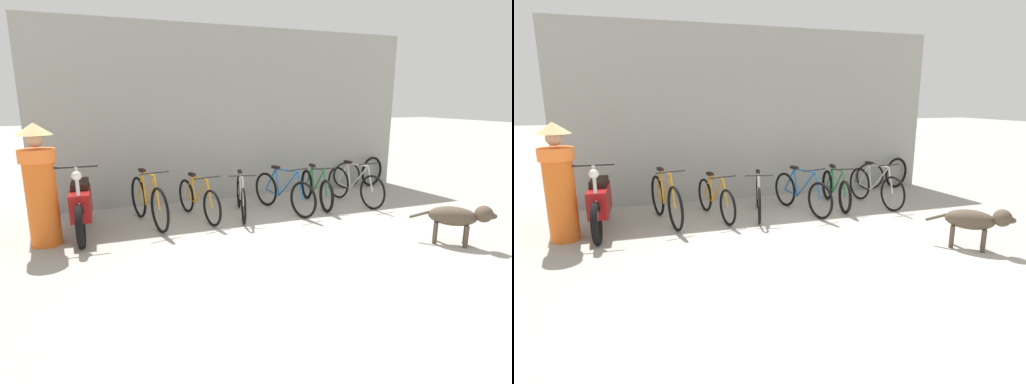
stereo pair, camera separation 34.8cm
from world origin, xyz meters
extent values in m
plane|color=#9E998E|center=(0.00, 0.00, 0.00)|extent=(60.00, 60.00, 0.00)
cube|color=gray|center=(0.00, 3.69, 1.70)|extent=(7.68, 0.20, 3.39)
torus|color=black|center=(-1.86, 1.84, 0.36)|extent=(0.20, 0.71, 0.72)
torus|color=black|center=(-2.08, 2.81, 0.36)|extent=(0.20, 0.71, 0.72)
cylinder|color=orange|center=(-1.95, 2.22, 0.59)|extent=(0.14, 0.49, 0.59)
cylinder|color=orange|center=(-2.01, 2.49, 0.57)|extent=(0.06, 0.13, 0.54)
cylinder|color=orange|center=(-1.96, 2.26, 0.86)|extent=(0.16, 0.57, 0.06)
cylinder|color=orange|center=(-2.04, 2.63, 0.33)|extent=(0.11, 0.37, 0.08)
cylinder|color=orange|center=(-2.05, 2.68, 0.60)|extent=(0.09, 0.30, 0.50)
cylinder|color=orange|center=(-1.88, 1.91, 0.62)|extent=(0.07, 0.18, 0.53)
cube|color=black|center=(-2.02, 2.54, 0.87)|extent=(0.11, 0.19, 0.05)
cylinder|color=black|center=(-1.89, 1.98, 0.92)|extent=(0.45, 0.13, 0.02)
torus|color=black|center=(-1.03, 1.86, 0.30)|extent=(0.17, 0.60, 0.60)
torus|color=black|center=(-1.25, 2.84, 0.30)|extent=(0.17, 0.60, 0.60)
cylinder|color=orange|center=(-1.11, 2.24, 0.50)|extent=(0.14, 0.49, 0.50)
cylinder|color=orange|center=(-1.18, 2.52, 0.48)|extent=(0.06, 0.13, 0.46)
cylinder|color=orange|center=(-1.12, 2.29, 0.72)|extent=(0.15, 0.57, 0.06)
cylinder|color=orange|center=(-1.21, 2.66, 0.28)|extent=(0.11, 0.38, 0.07)
cylinder|color=orange|center=(-1.22, 2.70, 0.51)|extent=(0.09, 0.30, 0.42)
cylinder|color=orange|center=(-1.04, 1.93, 0.52)|extent=(0.07, 0.18, 0.45)
cube|color=black|center=(-1.19, 2.57, 0.74)|extent=(0.11, 0.19, 0.05)
cylinder|color=black|center=(-1.06, 2.01, 0.78)|extent=(0.45, 0.12, 0.02)
torus|color=black|center=(-0.51, 1.79, 0.30)|extent=(0.19, 0.60, 0.61)
torus|color=black|center=(-0.26, 2.78, 0.30)|extent=(0.19, 0.60, 0.61)
cylinder|color=beige|center=(-0.41, 2.17, 0.50)|extent=(0.15, 0.50, 0.50)
cylinder|color=beige|center=(-0.34, 2.46, 0.48)|extent=(0.06, 0.13, 0.46)
cylinder|color=beige|center=(-0.40, 2.22, 0.73)|extent=(0.17, 0.58, 0.06)
cylinder|color=beige|center=(-0.31, 2.60, 0.28)|extent=(0.12, 0.38, 0.07)
cylinder|color=beige|center=(-0.29, 2.64, 0.51)|extent=(0.10, 0.30, 0.42)
cylinder|color=beige|center=(-0.49, 1.86, 0.52)|extent=(0.07, 0.18, 0.45)
cube|color=black|center=(-0.33, 2.51, 0.74)|extent=(0.11, 0.19, 0.05)
cylinder|color=black|center=(-0.47, 1.94, 0.78)|extent=(0.45, 0.14, 0.02)
torus|color=black|center=(0.55, 1.73, 0.32)|extent=(0.22, 0.63, 0.65)
torus|color=black|center=(0.28, 2.72, 0.32)|extent=(0.22, 0.63, 0.65)
cylinder|color=#1959A5|center=(0.45, 2.11, 0.53)|extent=(0.16, 0.50, 0.54)
cylinder|color=#1959A5|center=(0.37, 2.40, 0.52)|extent=(0.06, 0.13, 0.49)
cylinder|color=#1959A5|center=(0.43, 2.16, 0.77)|extent=(0.19, 0.58, 0.06)
cylinder|color=#1959A5|center=(0.33, 2.54, 0.30)|extent=(0.13, 0.38, 0.08)
cylinder|color=#1959A5|center=(0.31, 2.59, 0.54)|extent=(0.11, 0.30, 0.45)
cylinder|color=#1959A5|center=(0.53, 1.80, 0.56)|extent=(0.08, 0.18, 0.48)
cube|color=black|center=(0.35, 2.45, 0.79)|extent=(0.12, 0.19, 0.05)
cylinder|color=black|center=(0.51, 1.88, 0.83)|extent=(0.45, 0.15, 0.02)
torus|color=black|center=(1.12, 1.90, 0.30)|extent=(0.14, 0.60, 0.60)
torus|color=black|center=(1.27, 2.93, 0.30)|extent=(0.14, 0.60, 0.60)
cylinder|color=#1E7238|center=(1.18, 2.30, 0.50)|extent=(0.10, 0.51, 0.50)
cylinder|color=#1E7238|center=(1.22, 2.60, 0.48)|extent=(0.05, 0.13, 0.46)
cylinder|color=#1E7238|center=(1.19, 2.35, 0.72)|extent=(0.12, 0.60, 0.06)
cylinder|color=#1E7238|center=(1.24, 2.74, 0.28)|extent=(0.09, 0.39, 0.07)
cylinder|color=#1E7238|center=(1.25, 2.79, 0.51)|extent=(0.07, 0.31, 0.42)
cylinder|color=#1E7238|center=(1.13, 1.97, 0.52)|extent=(0.05, 0.19, 0.45)
cube|color=black|center=(1.23, 2.65, 0.74)|extent=(0.10, 0.19, 0.05)
cylinder|color=black|center=(1.14, 2.05, 0.78)|extent=(0.46, 0.09, 0.02)
torus|color=black|center=(2.02, 1.76, 0.32)|extent=(0.11, 0.65, 0.65)
torus|color=black|center=(1.91, 2.74, 0.32)|extent=(0.11, 0.65, 0.65)
cylinder|color=beige|center=(1.97, 2.14, 0.54)|extent=(0.08, 0.49, 0.54)
cylinder|color=beige|center=(1.94, 2.42, 0.52)|extent=(0.04, 0.13, 0.49)
cylinder|color=beige|center=(1.97, 2.19, 0.78)|extent=(0.09, 0.57, 0.06)
cylinder|color=beige|center=(1.93, 2.56, 0.30)|extent=(0.07, 0.37, 0.08)
cylinder|color=beige|center=(1.92, 2.61, 0.54)|extent=(0.06, 0.30, 0.45)
cylinder|color=beige|center=(2.01, 1.83, 0.56)|extent=(0.05, 0.18, 0.48)
cube|color=black|center=(1.94, 2.47, 0.79)|extent=(0.09, 0.19, 0.05)
cylinder|color=black|center=(2.00, 1.91, 0.84)|extent=(0.46, 0.08, 0.02)
torus|color=black|center=(-2.97, 1.56, 0.31)|extent=(0.10, 0.62, 0.62)
torus|color=black|center=(-2.97, 2.87, 0.31)|extent=(0.10, 0.62, 0.62)
cube|color=maroon|center=(-2.97, 2.22, 0.49)|extent=(0.28, 0.93, 0.41)
cube|color=black|center=(-2.97, 2.39, 0.75)|extent=(0.24, 0.60, 0.10)
cylinder|color=silver|center=(-2.97, 1.81, 0.80)|extent=(0.05, 0.15, 0.61)
cylinder|color=silver|center=(-2.97, 1.66, 0.40)|extent=(0.04, 0.22, 0.21)
cylinder|color=black|center=(-2.97, 1.86, 1.10)|extent=(0.58, 0.03, 0.03)
sphere|color=silver|center=(-2.97, 1.82, 0.98)|extent=(0.14, 0.14, 0.14)
ellipsoid|color=#4C3F33|center=(1.91, -0.17, 0.42)|extent=(0.64, 0.64, 0.27)
cylinder|color=#4C3F33|center=(2.10, -0.25, 0.16)|extent=(0.09, 0.09, 0.31)
cylinder|color=#4C3F33|center=(2.00, -0.36, 0.16)|extent=(0.09, 0.09, 0.31)
cylinder|color=#4C3F33|center=(1.83, 0.03, 0.16)|extent=(0.09, 0.09, 0.31)
cylinder|color=#4C3F33|center=(1.72, -0.08, 0.16)|extent=(0.09, 0.09, 0.31)
sphere|color=#4C3F33|center=(2.18, -0.44, 0.49)|extent=(0.33, 0.33, 0.23)
ellipsoid|color=#4C3F33|center=(2.25, -0.51, 0.47)|extent=(0.16, 0.16, 0.09)
cylinder|color=#4C3F33|center=(1.61, 0.14, 0.39)|extent=(0.22, 0.22, 0.15)
cylinder|color=orange|center=(-3.44, 1.90, 0.68)|extent=(0.49, 0.49, 1.36)
cylinder|color=orange|center=(-3.44, 1.90, 1.27)|extent=(0.58, 0.58, 0.18)
sphere|color=tan|center=(-3.44, 1.90, 1.49)|extent=(0.26, 0.26, 0.22)
cone|color=tan|center=(-3.44, 1.90, 1.63)|extent=(0.57, 0.57, 0.16)
torus|color=black|center=(3.26, 3.43, 0.35)|extent=(0.69, 0.22, 0.70)
torus|color=black|center=(2.58, 3.45, 0.31)|extent=(0.58, 0.26, 0.61)
camera|label=1|loc=(-2.62, -4.17, 2.04)|focal=28.00mm
camera|label=2|loc=(-2.29, -4.29, 2.04)|focal=28.00mm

